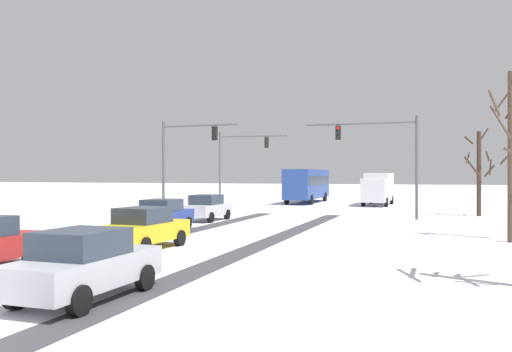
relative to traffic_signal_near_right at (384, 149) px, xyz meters
name	(u,v)px	position (x,y,z in m)	size (l,w,h in m)	color
wheel_track_left_lane	(160,238)	(-8.86, -12.43, -4.48)	(1.11, 31.81, 0.01)	#424247
wheel_track_right_lane	(267,242)	(-3.78, -12.43, -4.48)	(1.06, 31.81, 0.01)	#424247
sidewalk_kerb_right	(447,254)	(3.36, -13.88, -4.42)	(4.00, 31.81, 0.12)	white
traffic_signal_near_right	(384,149)	(0.00, 0.00, 0.00)	(6.98, 0.39, 6.50)	#56565B
traffic_signal_near_left	(183,152)	(-12.88, -2.01, -0.09)	(5.52, 0.39, 6.50)	#56565B
traffic_signal_far_left	(238,156)	(-12.75, 8.15, -0.06)	(5.93, 0.64, 6.50)	#56565B
car_white_lead	(207,208)	(-10.46, -3.54, -3.67)	(1.89, 4.13, 1.62)	silver
car_blue_second	(163,215)	(-10.19, -9.73, -3.67)	(1.95, 4.16, 1.62)	#233899
car_yellow_cab_third	(144,228)	(-7.68, -15.82, -3.67)	(2.00, 4.18, 1.62)	yellow
car_silver_fifth	(84,264)	(-4.73, -23.51, -3.67)	(1.87, 4.12, 1.62)	#B7BABF
bus_oncoming	(307,183)	(-9.30, 19.25, -2.49)	(2.75, 11.02, 3.38)	#284793
box_truck_delivery	(378,188)	(-1.97, 16.77, -2.85)	(2.46, 7.46, 3.02)	silver
bare_tree_sidewalk_mid	(511,149)	(6.02, -9.06, -0.52)	(1.81, 1.91, 7.51)	brown
bare_tree_sidewalk_far	(479,170)	(5.93, 5.78, -1.31)	(2.01, 1.99, 6.09)	#423023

